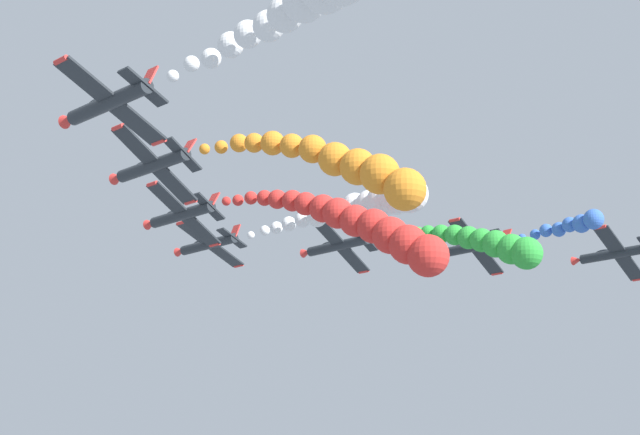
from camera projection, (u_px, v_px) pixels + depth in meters
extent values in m
cylinder|color=#23282D|center=(209.00, 244.00, 119.00)|extent=(1.44, 9.00, 1.44)
cone|color=red|center=(181.00, 251.00, 122.46)|extent=(1.37, 1.20, 1.37)
cube|color=#23282D|center=(211.00, 245.00, 118.68)|extent=(8.56, 1.90, 3.70)
cylinder|color=red|center=(181.00, 223.00, 116.20)|extent=(0.47, 1.40, 0.47)
cylinder|color=red|center=(239.00, 266.00, 121.16)|extent=(0.47, 1.40, 0.47)
cube|color=#23282D|center=(232.00, 238.00, 116.31)|extent=(3.58, 1.20, 1.62)
cube|color=red|center=(235.00, 231.00, 116.70)|extent=(0.74, 1.10, 1.53)
ellipsoid|color=black|center=(200.00, 243.00, 120.47)|extent=(1.01, 2.20, 0.95)
sphere|color=white|center=(251.00, 235.00, 114.07)|extent=(0.84, 0.84, 0.84)
sphere|color=white|center=(265.00, 231.00, 112.68)|extent=(1.10, 1.10, 1.10)
sphere|color=white|center=(276.00, 228.00, 110.95)|extent=(1.33, 1.33, 1.33)
sphere|color=white|center=(289.00, 224.00, 109.27)|extent=(1.55, 1.55, 1.55)
sphere|color=white|center=(302.00, 220.00, 107.68)|extent=(1.65, 1.65, 1.65)
sphere|color=white|center=(317.00, 217.00, 106.15)|extent=(2.05, 2.05, 2.05)
sphere|color=white|center=(330.00, 214.00, 104.42)|extent=(2.06, 2.06, 2.06)
sphere|color=white|center=(343.00, 211.00, 102.54)|extent=(2.31, 2.31, 2.31)
sphere|color=white|center=(355.00, 206.00, 100.63)|extent=(2.59, 2.59, 2.59)
sphere|color=white|center=(370.00, 204.00, 98.90)|extent=(2.78, 2.78, 2.78)
sphere|color=white|center=(382.00, 201.00, 96.86)|extent=(3.01, 3.01, 3.01)
sphere|color=white|center=(396.00, 198.00, 94.87)|extent=(3.00, 3.00, 3.00)
sphere|color=white|center=(410.00, 194.00, 92.86)|extent=(3.39, 3.39, 3.39)
cylinder|color=#23282D|center=(182.00, 215.00, 103.27)|extent=(1.50, 9.00, 1.50)
cone|color=red|center=(151.00, 224.00, 106.73)|extent=(1.43, 1.20, 1.43)
cube|color=#23282D|center=(184.00, 215.00, 102.94)|extent=(8.04, 1.90, 4.79)
cylinder|color=red|center=(152.00, 184.00, 100.79)|extent=(0.49, 1.40, 0.49)
cylinder|color=red|center=(215.00, 244.00, 105.09)|extent=(0.49, 1.40, 0.49)
cube|color=#23282D|center=(208.00, 207.00, 100.58)|extent=(3.37, 1.20, 2.07)
cube|color=red|center=(213.00, 200.00, 101.03)|extent=(0.93, 1.10, 1.45)
ellipsoid|color=black|center=(173.00, 214.00, 104.77)|extent=(1.04, 2.20, 1.01)
sphere|color=red|center=(226.00, 201.00, 98.74)|extent=(0.87, 0.87, 0.87)
sphere|color=red|center=(238.00, 200.00, 97.52)|extent=(1.06, 1.06, 1.06)
sphere|color=red|center=(251.00, 198.00, 96.42)|extent=(1.23, 1.23, 1.23)
sphere|color=red|center=(265.00, 198.00, 95.30)|extent=(1.45, 1.45, 1.45)
sphere|color=red|center=(277.00, 199.00, 94.04)|extent=(1.74, 1.74, 1.74)
sphere|color=red|center=(292.00, 201.00, 92.97)|extent=(1.92, 1.92, 1.92)
sphere|color=red|center=(306.00, 204.00, 91.67)|extent=(2.06, 2.06, 2.06)
sphere|color=red|center=(323.00, 208.00, 90.65)|extent=(2.44, 2.44, 2.44)
sphere|color=red|center=(338.00, 213.00, 89.37)|extent=(2.66, 2.66, 2.66)
sphere|color=red|center=(355.00, 221.00, 88.24)|extent=(2.71, 2.71, 2.71)
sphere|color=red|center=(374.00, 226.00, 87.20)|extent=(2.91, 2.91, 2.91)
sphere|color=red|center=(390.00, 235.00, 85.90)|extent=(3.08, 3.08, 3.08)
sphere|color=red|center=(408.00, 245.00, 84.62)|extent=(3.23, 3.23, 3.23)
sphere|color=red|center=(428.00, 256.00, 83.48)|extent=(3.43, 3.43, 3.43)
cylinder|color=#23282D|center=(338.00, 246.00, 119.73)|extent=(1.51, 9.00, 1.51)
cone|color=red|center=(307.00, 253.00, 123.19)|extent=(1.44, 1.20, 1.44)
cube|color=#23282D|center=(340.00, 246.00, 119.40)|extent=(7.95, 1.90, 4.95)
cylinder|color=red|center=(316.00, 219.00, 117.31)|extent=(0.49, 1.40, 0.49)
cylinder|color=red|center=(364.00, 271.00, 121.50)|extent=(0.49, 1.40, 0.49)
cube|color=#23282D|center=(364.00, 240.00, 117.05)|extent=(3.34, 1.20, 2.13)
cube|color=red|center=(368.00, 233.00, 117.51)|extent=(0.95, 1.10, 1.44)
ellipsoid|color=black|center=(328.00, 245.00, 121.24)|extent=(1.05, 2.20, 1.01)
sphere|color=green|center=(382.00, 237.00, 115.29)|extent=(0.99, 0.99, 0.99)
sphere|color=green|center=(392.00, 235.00, 114.02)|extent=(1.22, 1.22, 1.22)
sphere|color=green|center=(404.00, 233.00, 113.02)|extent=(1.40, 1.40, 1.40)
sphere|color=green|center=(417.00, 234.00, 112.02)|extent=(1.55, 1.55, 1.55)
sphere|color=green|center=(428.00, 233.00, 110.72)|extent=(1.68, 1.68, 1.68)
sphere|color=green|center=(441.00, 234.00, 109.66)|extent=(1.97, 1.97, 1.97)
sphere|color=green|center=(455.00, 235.00, 108.61)|extent=(2.15, 2.15, 2.15)
sphere|color=green|center=(468.00, 238.00, 107.50)|extent=(2.38, 2.38, 2.38)
sphere|color=green|center=(482.00, 240.00, 106.28)|extent=(2.43, 2.43, 2.43)
sphere|color=green|center=(496.00, 244.00, 105.11)|extent=(2.77, 2.77, 2.77)
sphere|color=green|center=(511.00, 249.00, 104.08)|extent=(3.04, 3.04, 3.04)
sphere|color=green|center=(527.00, 253.00, 102.96)|extent=(3.25, 3.25, 3.25)
cylinder|color=#23282D|center=(153.00, 166.00, 89.03)|extent=(1.51, 9.00, 1.51)
cone|color=red|center=(118.00, 178.00, 92.49)|extent=(1.44, 1.20, 1.44)
cube|color=#23282D|center=(155.00, 165.00, 88.70)|extent=(7.93, 1.90, 4.98)
cylinder|color=red|center=(118.00, 127.00, 86.61)|extent=(0.50, 1.40, 0.50)
cylinder|color=red|center=(191.00, 202.00, 90.78)|extent=(0.50, 1.40, 0.50)
cube|color=#23282D|center=(183.00, 155.00, 86.34)|extent=(3.33, 1.20, 2.15)
cube|color=red|center=(188.00, 147.00, 86.80)|extent=(0.96, 1.10, 1.44)
ellipsoid|color=black|center=(143.00, 166.00, 90.54)|extent=(1.05, 2.20, 1.02)
sphere|color=orange|center=(205.00, 149.00, 84.27)|extent=(0.87, 0.87, 0.87)
sphere|color=orange|center=(221.00, 147.00, 83.00)|extent=(1.07, 1.07, 1.07)
sphere|color=orange|center=(239.00, 143.00, 81.81)|extent=(1.45, 1.45, 1.45)
sphere|color=orange|center=(254.00, 143.00, 80.30)|extent=(1.52, 1.52, 1.52)
sphere|color=orange|center=(273.00, 143.00, 78.99)|extent=(1.86, 1.86, 1.86)
sphere|color=orange|center=(292.00, 146.00, 77.66)|extent=(1.82, 1.82, 1.82)
sphere|color=orange|center=(313.00, 149.00, 76.38)|extent=(2.09, 2.09, 2.09)
sphere|color=orange|center=(335.00, 159.00, 75.02)|extent=(2.46, 2.46, 2.46)
sphere|color=orange|center=(358.00, 167.00, 73.71)|extent=(2.61, 2.61, 2.61)
sphere|color=orange|center=(380.00, 174.00, 72.27)|extent=(2.82, 2.82, 2.82)
sphere|color=orange|center=(405.00, 189.00, 70.87)|extent=(2.94, 2.94, 2.94)
cylinder|color=#23282D|center=(474.00, 247.00, 120.15)|extent=(1.52, 9.00, 1.52)
cone|color=red|center=(438.00, 254.00, 123.61)|extent=(1.44, 1.20, 1.44)
cube|color=#23282D|center=(476.00, 247.00, 119.82)|extent=(7.84, 1.90, 5.11)
cylinder|color=red|center=(455.00, 220.00, 117.78)|extent=(0.50, 1.40, 0.50)
cylinder|color=red|center=(497.00, 273.00, 121.86)|extent=(0.50, 1.40, 0.50)
cube|color=#23282D|center=(503.00, 241.00, 117.47)|extent=(3.30, 1.20, 2.20)
cube|color=red|center=(506.00, 235.00, 117.94)|extent=(0.98, 1.10, 1.42)
ellipsoid|color=black|center=(462.00, 246.00, 121.66)|extent=(1.05, 2.20, 1.02)
sphere|color=blue|center=(522.00, 238.00, 115.58)|extent=(0.91, 0.91, 0.91)
sphere|color=blue|center=(535.00, 235.00, 114.59)|extent=(1.16, 1.16, 1.16)
sphere|color=blue|center=(546.00, 230.00, 113.26)|extent=(1.44, 1.44, 1.44)
sphere|color=blue|center=(559.00, 229.00, 112.07)|extent=(1.59, 1.59, 1.59)
sphere|color=blue|center=(570.00, 225.00, 110.66)|extent=(1.62, 1.62, 1.62)
sphere|color=blue|center=(582.00, 224.00, 109.27)|extent=(1.95, 1.95, 1.95)
sphere|color=blue|center=(594.00, 219.00, 107.96)|extent=(2.14, 2.14, 2.14)
cylinder|color=#23282D|center=(109.00, 103.00, 73.79)|extent=(1.45, 9.00, 1.45)
cone|color=red|center=(69.00, 120.00, 77.25)|extent=(1.38, 1.20, 1.38)
cube|color=#23282D|center=(112.00, 102.00, 73.47)|extent=(8.46, 1.90, 3.94)
cylinder|color=red|center=(61.00, 60.00, 71.06)|extent=(0.48, 1.40, 0.48)
cylinder|color=red|center=(159.00, 142.00, 75.88)|extent=(0.48, 1.40, 0.48)
cube|color=#23282D|center=(143.00, 87.00, 71.10)|extent=(3.54, 1.20, 1.72)
cube|color=red|center=(149.00, 77.00, 71.51)|extent=(0.78, 1.10, 1.52)
ellipsoid|color=black|center=(97.00, 104.00, 75.27)|extent=(1.02, 2.20, 0.97)
sphere|color=white|center=(173.00, 76.00, 68.86)|extent=(0.82, 0.82, 0.82)
sphere|color=white|center=(191.00, 64.00, 67.19)|extent=(1.06, 1.06, 1.06)
sphere|color=white|center=(211.00, 58.00, 65.40)|extent=(1.30, 1.30, 1.30)
sphere|color=white|center=(231.00, 45.00, 63.67)|extent=(1.62, 1.62, 1.62)
sphere|color=white|center=(248.00, 34.00, 61.67)|extent=(1.69, 1.69, 1.69)
sphere|color=white|center=(268.00, 26.00, 59.77)|extent=(1.85, 1.85, 1.85)
sphere|color=white|center=(285.00, 14.00, 57.58)|extent=(2.04, 2.04, 2.04)
sphere|color=white|center=(304.00, 1.00, 55.48)|extent=(2.35, 2.35, 2.35)
cylinder|color=#23282D|center=(617.00, 254.00, 119.74)|extent=(1.51, 9.00, 1.51)
cone|color=red|center=(577.00, 260.00, 123.19)|extent=(1.44, 1.20, 1.44)
cube|color=#23282D|center=(620.00, 254.00, 119.41)|extent=(7.95, 1.90, 4.93)
cylinder|color=red|center=(600.00, 227.00, 117.31)|extent=(0.49, 1.40, 0.49)
cylinder|color=red|center=(638.00, 279.00, 121.51)|extent=(0.49, 1.40, 0.49)
ellipsoid|color=black|center=(604.00, 253.00, 121.24)|extent=(1.05, 2.20, 1.01)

